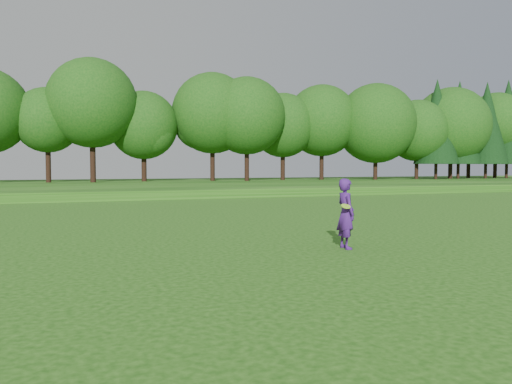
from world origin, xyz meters
name	(u,v)px	position (x,y,z in m)	size (l,w,h in m)	color
ground	(197,250)	(0.00, 0.00, 0.00)	(140.00, 140.00, 0.00)	#17460D
berm	(106,187)	(0.00, 34.00, 0.30)	(130.00, 30.00, 0.60)	#17460D
walking_path	(121,200)	(0.00, 20.00, 0.02)	(130.00, 1.60, 0.04)	gray
treeline	(102,104)	(0.00, 38.00, 8.10)	(104.00, 7.00, 15.00)	#114610
woman	(346,214)	(3.69, -1.14, 0.92)	(0.52, 0.73, 1.83)	#451972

